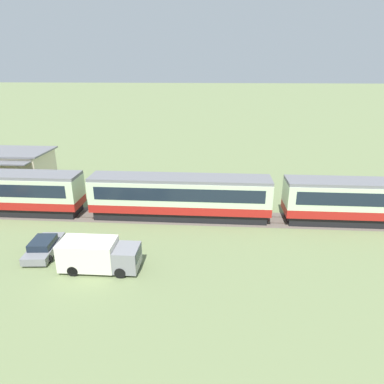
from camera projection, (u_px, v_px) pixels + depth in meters
The scene contains 5 objects.
passenger_train at pixel (183, 195), 33.15m from camera, with size 92.42×3.14×4.23m.
railway_track at pixel (179, 217), 33.98m from camera, with size 123.75×3.60×0.04m.
station_building at pixel (8, 166), 43.87m from camera, with size 10.83×7.53×4.09m.
parked_car_grey at pixel (44, 247), 27.17m from camera, with size 2.54×4.59×1.30m.
delivery_truck_grey at pixel (98, 255), 24.91m from camera, with size 5.73×2.28×2.28m.
Camera 1 is at (-23.79, -31.72, 14.05)m, focal length 32.00 mm.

